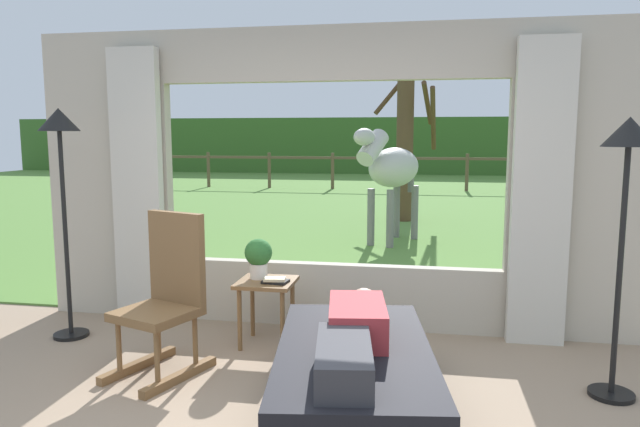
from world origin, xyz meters
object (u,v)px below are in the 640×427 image
Objects in this scene: reclining_person at (353,333)px; rocking_chair at (167,295)px; side_table at (267,292)px; horse at (392,169)px; book_stack at (275,280)px; potted_plant at (258,256)px; floor_lamp_right at (627,173)px; recliner_sofa at (354,379)px; pasture_tree at (406,143)px; floor_lamp_left at (61,154)px.

rocking_chair is (-1.37, 0.47, 0.02)m from reclining_person.
side_table is 4.62m from horse.
rocking_chair is at bearing -138.53° from book_stack.
book_stack is 0.12× the size of horse.
rocking_chair is 2.15× the size of side_table.
potted_plant is 2.66m from floor_lamp_right.
recliner_sofa is 0.57× the size of pasture_tree.
recliner_sofa is 1.27m from book_stack.
side_table is at bearing -96.90° from pasture_tree.
book_stack is 4.65m from horse.
potted_plant is at bearing 166.97° from floor_lamp_right.
floor_lamp_right is (4.06, -0.40, -0.08)m from floor_lamp_left.
horse is (-0.11, 5.55, 0.94)m from recliner_sofa.
pasture_tree is (1.39, 7.55, 0.96)m from rocking_chair.
recliner_sofa is at bearing -20.59° from floor_lamp_left.
side_table is (0.55, 0.62, -0.12)m from rocking_chair.
pasture_tree is (0.75, 6.99, 0.97)m from book_stack.
book_stack is 7.09m from pasture_tree.
rocking_chair is at bearing -124.38° from potted_plant.
potted_plant is at bearing 103.74° from horse.
book_stack is 0.11× the size of floor_lamp_left.
book_stack is at bearing 106.06° from horse.
book_stack is at bearing -35.11° from side_table.
pasture_tree is at bearing 81.64° from reclining_person.
reclining_person is 1.28× the size of rocking_chair.
pasture_tree is (-1.58, 7.44, 0.08)m from floor_lamp_right.
recliner_sofa is 1.35m from side_table.
side_table is 0.29m from potted_plant.
floor_lamp_left is 1.06× the size of floor_lamp_right.
floor_lamp_left is at bearing -109.43° from pasture_tree.
horse is at bearing 96.40° from rocking_chair.
rocking_chair is 0.84m from potted_plant.
potted_plant is at bearing 75.80° from rocking_chair.
recliner_sofa is 1.03× the size of floor_lamp_right.
reclining_person is 2.76× the size of side_table.
pasture_tree reaches higher than reclining_person.
pasture_tree is at bearing 99.78° from rocking_chair.
reclining_person is 1.48m from potted_plant.
book_stack is at bearing -35.96° from potted_plant.
horse reaches higher than reclining_person.
reclining_person is at bearing -90.10° from pasture_tree.
side_table is 7.06m from pasture_tree.
book_stack is 0.07× the size of pasture_tree.
rocking_chair reaches higher than side_table.
recliner_sofa is at bearing -51.77° from side_table.
book_stack is at bearing -96.13° from pasture_tree.
floor_lamp_left reaches higher than side_table.
reclining_person is 4.49× the size of potted_plant.
recliner_sofa is 8.08m from pasture_tree.
book_stack is 2.53m from floor_lamp_right.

